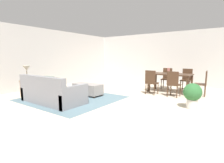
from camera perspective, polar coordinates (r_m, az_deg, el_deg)
name	(u,v)px	position (r m, az deg, el deg)	size (l,w,h in m)	color
ground_plane	(119,105)	(5.18, 2.42, -7.76)	(10.80, 10.80, 0.00)	beige
wall_back	(172,58)	(9.57, 19.21, 7.21)	(9.00, 0.12, 2.70)	beige
wall_left	(43,59)	(8.60, -21.67, 7.06)	(0.12, 11.00, 2.70)	beige
area_rug	(72,98)	(6.15, -13.03, -5.40)	(3.00, 2.80, 0.01)	slate
couch	(52,93)	(5.72, -19.25, -3.70)	(2.09, 0.98, 0.86)	gray
ottoman_table	(88,89)	(6.49, -8.05, -2.38)	(1.11, 0.54, 0.44)	gray
side_table	(28,84)	(6.81, -26.09, -0.76)	(0.40, 0.40, 0.59)	brown
table_lamp	(27,69)	(6.76, -26.37, 3.75)	(0.26, 0.26, 0.53)	brown
dining_table	(170,76)	(7.32, 18.63, 1.77)	(1.61, 0.90, 0.76)	#422B1C
dining_chair_near_left	(151,81)	(6.70, 12.81, 0.19)	(0.42, 0.42, 0.92)	#422B1C
dining_chair_near_right	(173,83)	(6.49, 19.60, -0.32)	(0.42, 0.42, 0.92)	#422B1C
dining_chair_far_left	(167,77)	(8.22, 17.65, 1.42)	(0.42, 0.42, 0.92)	#422B1C
dining_chair_far_right	(187,78)	(8.05, 23.40, 1.01)	(0.41, 0.41, 0.92)	#422B1C
dining_chair_head_east	(203,82)	(7.08, 27.82, -0.13)	(0.43, 0.43, 0.92)	#422B1C
vase_centerpiece	(168,71)	(7.33, 18.12, 3.40)	(0.10, 0.10, 0.22)	#B26659
potted_plant	(192,94)	(5.21, 25.01, -3.72)	(0.49, 0.49, 0.71)	beige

